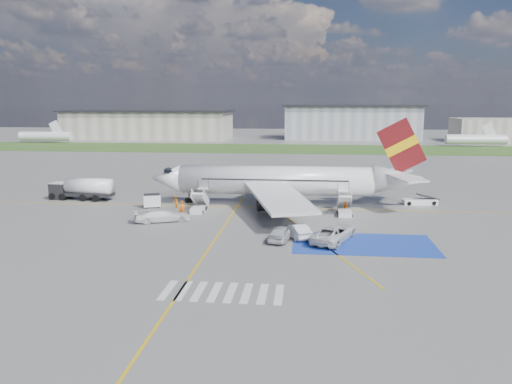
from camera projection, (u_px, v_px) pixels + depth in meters
ground at (267, 231)px, 54.53m from camera, size 400.00×400.00×0.00m
grass_strip at (293, 149)px, 147.46m from camera, size 400.00×30.00×0.01m
taxiway_line_main at (274, 208)px, 66.26m from camera, size 120.00×0.20×0.01m
taxiway_line_cross at (203, 258)px, 45.25m from camera, size 0.20×60.00×0.01m
taxiway_line_diag at (274, 208)px, 66.26m from camera, size 20.71×56.45×0.01m
staging_box at (363, 244)px, 49.59m from camera, size 14.00×8.00×0.01m
crosswalk at (223, 292)px, 37.10m from camera, size 9.00×4.00×0.01m
terminal_west at (149, 125)px, 186.39m from camera, size 60.00×22.00×10.00m
terminal_centre at (351, 123)px, 183.46m from camera, size 48.00×18.00×12.00m
airliner at (286, 181)px, 67.46m from camera, size 36.81×32.95×11.92m
airstairs_fwd at (199, 207)px, 63.90m from camera, size 1.90×5.20×3.60m
airstairs_aft at (344, 210)px, 62.01m from camera, size 1.90×5.20×3.60m
fuel_tanker at (82, 191)px, 71.60m from camera, size 9.40×3.35×3.14m
gpu_cart at (152, 201)px, 66.37m from camera, size 2.50×1.98×1.83m
belt_loader at (420, 202)px, 68.43m from camera, size 5.15×2.52×1.49m
car_silver_a at (281, 233)px, 50.64m from camera, size 2.77×4.87×1.56m
car_silver_b at (297, 231)px, 51.80m from camera, size 3.39×4.77×1.49m
van_white_a at (334, 230)px, 50.63m from camera, size 4.74×6.52×2.22m
van_white_b at (163, 214)px, 58.58m from camera, size 5.33×3.74×1.93m
crew_fwd at (182, 208)px, 61.34m from camera, size 0.81×0.64×1.95m
crew_nose at (175, 202)px, 65.72m from camera, size 0.73×0.89×1.68m
crew_aft at (345, 207)px, 62.68m from camera, size 0.52×1.09×1.81m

